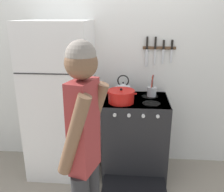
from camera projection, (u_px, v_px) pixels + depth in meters
name	position (u px, v px, depth m)	size (l,w,h in m)	color
ground_plane	(112.00, 156.00, 3.41)	(14.00, 14.00, 0.00)	gray
wall_back	(112.00, 63.00, 3.04)	(10.00, 0.06, 2.55)	silver
refrigerator	(60.00, 101.00, 2.88)	(0.73, 0.66, 1.79)	white
stove_range	(135.00, 138.00, 2.92)	(0.73, 1.36, 0.94)	#232326
dutch_oven_pot	(121.00, 96.00, 2.69)	(0.34, 0.30, 0.16)	red
tea_kettle	(123.00, 89.00, 2.91)	(0.22, 0.18, 0.25)	silver
utensil_jar	(152.00, 91.00, 2.89)	(0.11, 0.11, 0.26)	#B7BABF
person	(85.00, 151.00, 1.67)	(0.34, 0.40, 1.71)	#2D2D30
wall_knife_strip	(159.00, 48.00, 2.89)	(0.38, 0.03, 0.35)	brown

